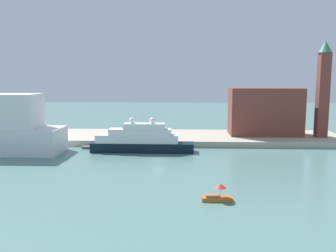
# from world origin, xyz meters

# --- Properties ---
(ground) EXTENTS (400.00, 400.00, 0.00)m
(ground) POSITION_xyz_m (0.00, 0.00, 0.00)
(ground) COLOR slate
(quay_dock) EXTENTS (110.00, 23.78, 1.74)m
(quay_dock) POSITION_xyz_m (0.00, 27.89, 0.87)
(quay_dock) COLOR #ADA38E
(quay_dock) RESTS_ON ground
(large_yacht) EXTENTS (27.18, 4.77, 10.22)m
(large_yacht) POSITION_xyz_m (-5.48, 9.90, 3.08)
(large_yacht) COLOR black
(large_yacht) RESTS_ON ground
(small_motorboat) EXTENTS (4.87, 1.96, 2.88)m
(small_motorboat) POSITION_xyz_m (11.44, -27.64, 1.04)
(small_motorboat) COLOR #C66019
(small_motorboat) RESTS_ON ground
(work_barge) EXTENTS (6.46, 1.59, 0.69)m
(work_barge) POSITION_xyz_m (-19.00, 13.36, 0.35)
(work_barge) COLOR #595966
(work_barge) RESTS_ON ground
(harbor_building) EXTENTS (21.95, 10.50, 14.69)m
(harbor_building) POSITION_xyz_m (31.35, 29.61, 9.08)
(harbor_building) COLOR brown
(harbor_building) RESTS_ON quay_dock
(bell_tower) EXTENTS (4.07, 4.07, 28.65)m
(bell_tower) POSITION_xyz_m (47.48, 26.01, 17.04)
(bell_tower) COLOR brown
(bell_tower) RESTS_ON quay_dock
(parked_car) EXTENTS (4.37, 1.68, 1.46)m
(parked_car) POSITION_xyz_m (-11.49, 24.71, 2.37)
(parked_car) COLOR #1E4C99
(parked_car) RESTS_ON quay_dock
(person_figure) EXTENTS (0.36, 0.36, 1.79)m
(person_figure) POSITION_xyz_m (-5.75, 21.75, 2.57)
(person_figure) COLOR maroon
(person_figure) RESTS_ON quay_dock
(mooring_bollard) EXTENTS (0.48, 0.48, 0.77)m
(mooring_bollard) POSITION_xyz_m (1.70, 17.65, 2.12)
(mooring_bollard) COLOR black
(mooring_bollard) RESTS_ON quay_dock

